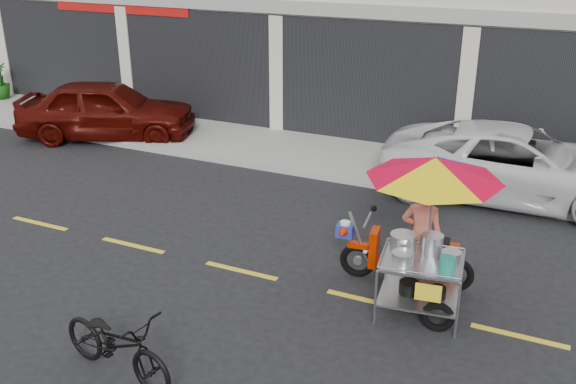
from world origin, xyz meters
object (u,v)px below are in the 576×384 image
at_px(white_pickup, 515,164).
at_px(food_vendor_rig, 426,208).
at_px(maroon_sedan, 107,110).
at_px(near_bicycle, 117,343).

height_order(white_pickup, food_vendor_rig, food_vendor_rig).
relative_size(maroon_sedan, white_pickup, 0.86).
bearing_deg(maroon_sedan, white_pickup, -110.65).
distance_m(near_bicycle, food_vendor_rig, 4.17).
relative_size(maroon_sedan, near_bicycle, 2.52).
bearing_deg(food_vendor_rig, white_pickup, 73.63).
bearing_deg(food_vendor_rig, near_bicycle, -139.73).
relative_size(near_bicycle, food_vendor_rig, 0.70).
xyz_separation_m(maroon_sedan, near_bicycle, (6.01, -7.20, -0.28)).
bearing_deg(white_pickup, maroon_sedan, 88.39).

